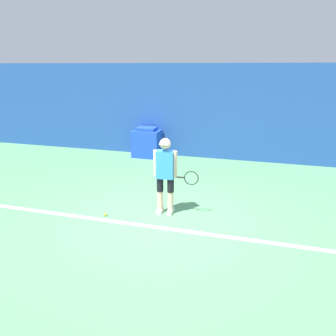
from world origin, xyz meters
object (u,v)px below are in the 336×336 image
tennis_ball (105,215)px  covered_chair (147,143)px  water_bottle (164,154)px  tennis_player (166,173)px

tennis_ball → covered_chair: (-0.72, 4.59, 0.44)m
covered_chair → tennis_ball: bearing=-81.1°
water_bottle → tennis_ball: bearing=-88.3°
tennis_player → covered_chair: tennis_player is taller
tennis_player → water_bottle: bearing=102.2°
covered_chair → water_bottle: covered_chair is taller
tennis_player → tennis_ball: 1.51m
covered_chair → tennis_player: bearing=-65.5°
tennis_player → covered_chair: bearing=109.7°
tennis_ball → tennis_player: bearing=23.4°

